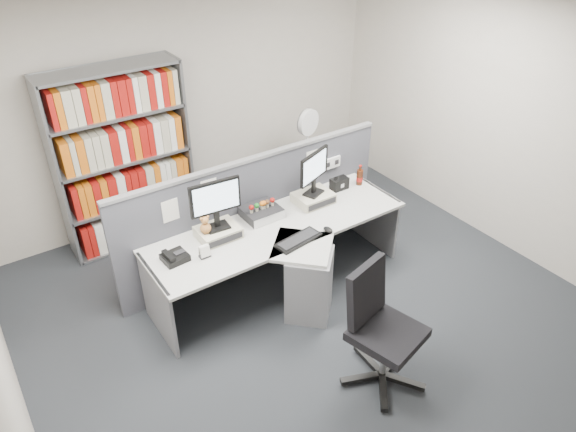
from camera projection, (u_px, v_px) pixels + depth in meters
ground at (327, 330)px, 4.97m from camera, size 5.50×5.50×0.00m
room_shell at (337, 157)px, 4.00m from camera, size 5.04×5.54×2.72m
partition at (255, 212)px, 5.49m from camera, size 3.00×0.08×1.27m
desk at (291, 259)px, 5.14m from camera, size 2.60×1.20×0.72m
monitor_riser_left at (218, 232)px, 4.97m from camera, size 0.38×0.31×0.10m
monitor_riser_right at (313, 198)px, 5.49m from camera, size 0.38×0.31×0.10m
monitor_left at (215, 201)px, 4.78m from camera, size 0.48×0.17×0.49m
monitor_right at (314, 170)px, 5.31m from camera, size 0.43×0.21×0.46m
desktop_pc at (261, 212)px, 5.26m from camera, size 0.36×0.32×0.09m
figurines at (262, 204)px, 5.20m from camera, size 0.29×0.05×0.09m
keyboard at (298, 240)px, 4.93m from camera, size 0.48×0.24×0.03m
mouse at (328, 230)px, 5.06m from camera, size 0.07×0.11×0.04m
desk_phone at (174, 257)px, 4.68m from camera, size 0.23×0.21×0.09m
desk_calendar at (204, 252)px, 4.71m from camera, size 0.10×0.07×0.12m
plush_toy at (205, 226)px, 4.83m from camera, size 0.10×0.10×0.17m
speaker at (339, 184)px, 5.71m from camera, size 0.19×0.11×0.13m
cola_bottle at (360, 177)px, 5.78m from camera, size 0.07×0.07×0.23m
shelving_unit at (124, 162)px, 5.71m from camera, size 1.41×0.40×2.00m
filing_cabinet at (307, 177)px, 6.73m from camera, size 0.45×0.61×0.70m
desk_fan at (308, 125)px, 6.36m from camera, size 0.33×0.19×0.55m
office_chair at (379, 324)px, 4.25m from camera, size 0.70×0.68×1.06m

